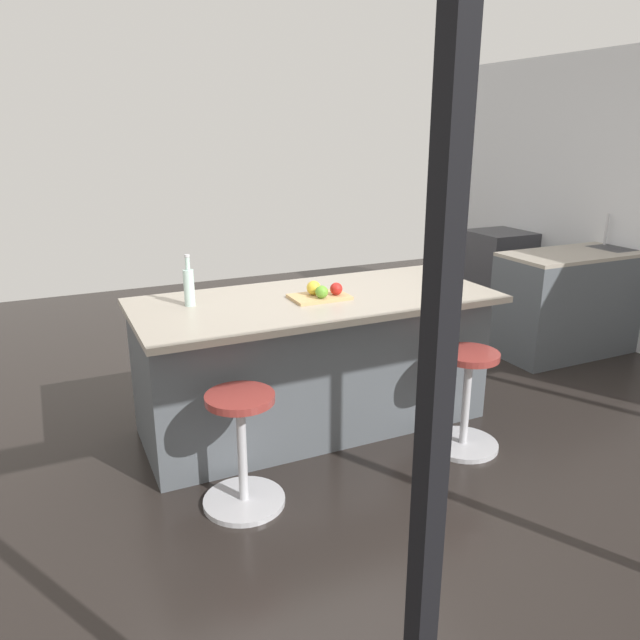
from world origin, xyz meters
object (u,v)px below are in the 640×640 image
Objects in this scene: oven_range at (497,272)px; cutting_board at (319,297)px; water_bottle at (189,286)px; apple_green at (322,292)px; kitchen_island at (314,361)px; apple_yellow at (314,288)px; apple_red at (336,289)px; stool_by_window at (466,403)px; stool_middle at (242,454)px.

oven_range is 2.44× the size of cutting_board.
apple_green is at bearing 161.73° from water_bottle.
kitchen_island is 0.46m from cutting_board.
apple_red is at bearing 152.22° from apple_yellow.
stool_by_window is at bearing 137.12° from apple_red.
apple_yellow reaches higher than cutting_board.
apple_yellow is 0.10m from apple_green.
apple_red is (-0.11, 0.11, 0.51)m from kitchen_island.
stool_middle is 1.08m from water_bottle.
water_bottle is (3.68, 1.49, 0.59)m from oven_range.
stool_middle is 1.21m from apple_red.
water_bottle reaches higher than kitchen_island.
cutting_board is at bearing -18.12° from apple_red.
cutting_board is (-0.73, -0.61, 0.61)m from stool_middle.
apple_green is at bearing -142.76° from stool_middle.
oven_range is 1.37× the size of stool_middle.
stool_middle is at bearing 43.43° from kitchen_island.
stool_middle is at bearing 32.17° from oven_range.
kitchen_island is at bearing -136.57° from stool_middle.
stool_by_window is 7.99× the size of apple_green.
apple_green is at bearing 15.02° from apple_red.
apple_green reaches higher than stool_by_window.
kitchen_island is at bearing 28.82° from oven_range.
apple_green is (0.01, 0.06, 0.05)m from cutting_board.
apple_red is 0.90m from water_bottle.
oven_range reaches higher than stool_middle.
apple_red reaches higher than cutting_board.
stool_by_window is at bearing 139.28° from apple_yellow.
apple_yellow is at bearing -137.72° from stool_middle.
apple_red is (-0.13, 0.07, -0.01)m from apple_yellow.
apple_red is at bearing -42.88° from stool_by_window.
water_bottle is (0.87, -0.22, 0.06)m from apple_red.
stool_by_window is 2.04× the size of water_bottle.
kitchen_island is at bearing -86.42° from cutting_board.
apple_red is at bearing -164.98° from apple_green.
cutting_board is 4.54× the size of apple_red.
stool_by_window is 1.13m from apple_green.
oven_range is at bearing -151.18° from kitchen_island.
stool_by_window is 7.14× the size of apple_yellow.
water_bottle is (0.77, -0.19, 0.11)m from cutting_board.
kitchen_island reaches higher than stool_by_window.
apple_red reaches higher than kitchen_island.
oven_range is 3.33m from kitchen_island.
oven_range is 2.81× the size of water_bottle.
stool_middle is 2.04× the size of water_bottle.
oven_range is 3.41m from apple_yellow.
oven_range is at bearing -148.59° from apple_red.
kitchen_island is 28.85× the size of apple_red.
stool_by_window is 1.45m from stool_middle.
cutting_board reaches higher than kitchen_island.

